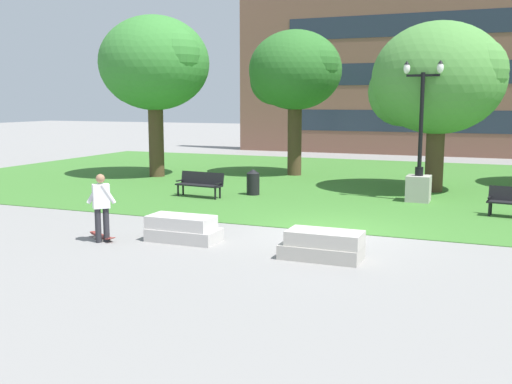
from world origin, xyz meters
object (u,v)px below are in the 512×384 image
(park_bench_near_left, at_px, (200,183))
(trash_bin, at_px, (253,182))
(concrete_block_center, at_px, (183,229))
(person_skateboarder, at_px, (101,204))
(lamp_post_left, at_px, (419,173))
(skateboard, at_px, (102,236))
(concrete_block_left, at_px, (323,245))

(park_bench_near_left, distance_m, trash_bin, 1.98)
(concrete_block_center, height_order, person_skateboarder, person_skateboarder)
(person_skateboarder, height_order, lamp_post_left, lamp_post_left)
(person_skateboarder, distance_m, skateboard, 0.93)
(skateboard, height_order, trash_bin, trash_bin)
(concrete_block_left, relative_size, skateboard, 1.81)
(person_skateboarder, xyz_separation_m, lamp_post_left, (6.53, 9.13, 0.04))
(person_skateboarder, height_order, skateboard, person_skateboarder)
(lamp_post_left, bearing_deg, concrete_block_center, -119.83)
(person_skateboarder, distance_m, lamp_post_left, 11.23)
(concrete_block_center, xyz_separation_m, person_skateboarder, (-1.79, -0.86, 0.66))
(skateboard, bearing_deg, concrete_block_left, 2.68)
(skateboard, xyz_separation_m, park_bench_near_left, (-0.77, 6.90, 0.45))
(concrete_block_center, bearing_deg, skateboard, -162.35)
(concrete_block_left, height_order, person_skateboarder, person_skateboarder)
(concrete_block_left, height_order, skateboard, concrete_block_left)
(lamp_post_left, xyz_separation_m, trash_bin, (-5.89, -0.80, -0.50))
(concrete_block_center, bearing_deg, trash_bin, 98.77)
(park_bench_near_left, bearing_deg, concrete_block_center, -66.41)
(concrete_block_center, distance_m, person_skateboarder, 2.09)
(skateboard, bearing_deg, trash_bin, 84.20)
(concrete_block_center, bearing_deg, concrete_block_left, -5.51)
(concrete_block_left, bearing_deg, park_bench_near_left, 134.30)
(park_bench_near_left, height_order, trash_bin, trash_bin)
(park_bench_near_left, bearing_deg, concrete_block_left, -45.70)
(concrete_block_center, relative_size, park_bench_near_left, 0.98)
(lamp_post_left, bearing_deg, concrete_block_left, -96.64)
(concrete_block_left, xyz_separation_m, park_bench_near_left, (-6.48, 6.64, 0.23))
(trash_bin, bearing_deg, park_bench_near_left, -143.22)
(person_skateboarder, relative_size, skateboard, 1.71)
(concrete_block_left, distance_m, trash_bin, 9.23)
(lamp_post_left, relative_size, trash_bin, 5.02)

